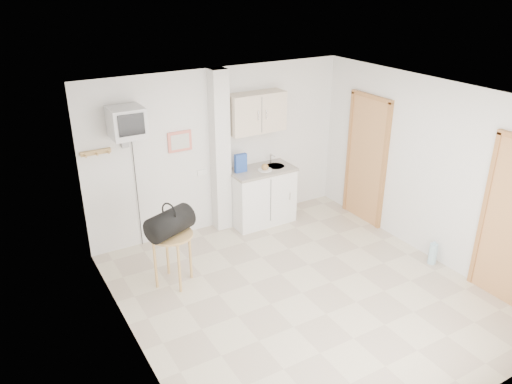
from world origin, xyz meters
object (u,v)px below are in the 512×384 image
round_table (172,242)px  duffel_bag (170,223)px  crt_television (127,123)px  water_bottle (433,254)px

round_table → duffel_bag: 0.28m
crt_television → round_table: size_ratio=2.97×
water_bottle → crt_television: bearing=145.5°
round_table → water_bottle: (3.29, -1.38, -0.45)m
crt_television → duffel_bag: bearing=-82.5°
round_table → crt_television: bearing=98.2°
duffel_bag → water_bottle: bearing=-45.5°
water_bottle → round_table: bearing=157.2°
duffel_bag → crt_television: bearing=74.3°
duffel_bag → round_table: bearing=38.8°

